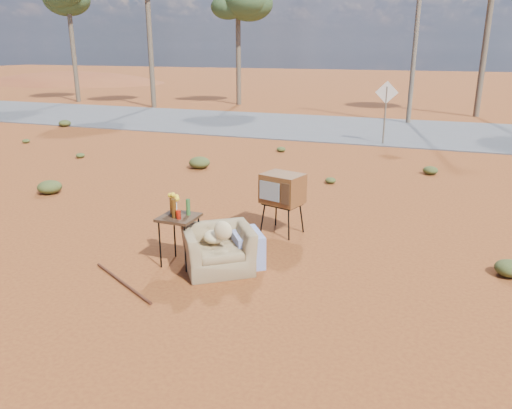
% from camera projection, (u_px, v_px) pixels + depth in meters
% --- Properties ---
extents(ground, '(140.00, 140.00, 0.00)m').
position_uv_depth(ground, '(188.00, 280.00, 7.41)').
color(ground, brown).
rests_on(ground, ground).
extents(highway, '(140.00, 7.00, 0.04)m').
position_uv_depth(highway, '(354.00, 129.00, 20.84)').
color(highway, '#565659').
rests_on(highway, ground).
extents(dirt_mound, '(26.00, 18.00, 2.00)m').
position_uv_depth(dirt_mound, '(72.00, 82.00, 47.62)').
color(dirt_mound, brown).
rests_on(dirt_mound, ground).
extents(armchair, '(1.33, 1.34, 0.91)m').
position_uv_depth(armchair, '(224.00, 243.00, 7.69)').
color(armchair, olive).
rests_on(armchair, ground).
extents(tv_unit, '(0.83, 0.73, 1.13)m').
position_uv_depth(tv_unit, '(282.00, 190.00, 9.05)').
color(tv_unit, black).
rests_on(tv_unit, ground).
extents(side_table, '(0.57, 0.57, 1.12)m').
position_uv_depth(side_table, '(177.00, 214.00, 7.76)').
color(side_table, '#382214').
rests_on(side_table, ground).
extents(rusty_bar, '(1.47, 0.86, 0.04)m').
position_uv_depth(rusty_bar, '(123.00, 282.00, 7.30)').
color(rusty_bar, '#4D2014').
rests_on(rusty_bar, ground).
extents(road_sign, '(0.78, 0.06, 2.19)m').
position_uv_depth(road_sign, '(386.00, 101.00, 17.22)').
color(road_sign, brown).
rests_on(road_sign, ground).
extents(eucalyptus_near_left, '(3.20, 3.20, 6.60)m').
position_uv_depth(eucalyptus_near_left, '(238.00, 6.00, 28.07)').
color(eucalyptus_near_left, brown).
rests_on(eucalyptus_near_left, ground).
extents(utility_pole_center, '(1.40, 0.20, 8.00)m').
position_uv_depth(utility_pole_center, '(417.00, 26.00, 21.18)').
color(utility_pole_center, brown).
rests_on(utility_pole_center, ground).
extents(scrub_patch, '(17.49, 8.07, 0.33)m').
position_uv_depth(scrub_patch, '(244.00, 190.00, 11.59)').
color(scrub_patch, '#474E22').
rests_on(scrub_patch, ground).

